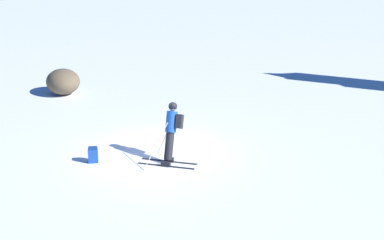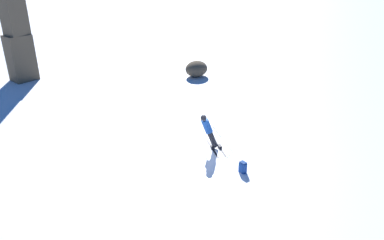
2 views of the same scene
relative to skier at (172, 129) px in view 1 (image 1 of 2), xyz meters
name	(u,v)px [view 1 (image 1 of 2)]	position (x,y,z in m)	size (l,w,h in m)	color
ground_plane	(158,151)	(-0.75, -0.24, -1.02)	(300.00, 300.00, 0.00)	white
skier	(172,129)	(0.00, 0.00, 0.00)	(1.53, 1.74, 1.85)	black
spare_backpack	(93,155)	(-0.58, -2.37, -0.77)	(0.27, 0.34, 0.50)	#194293
exposed_boulder_1	(63,82)	(-8.57, -2.37, -0.46)	(1.72, 1.46, 1.12)	brown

